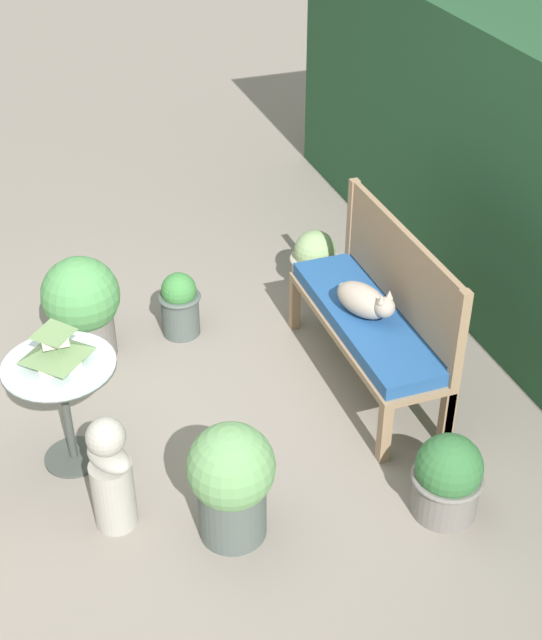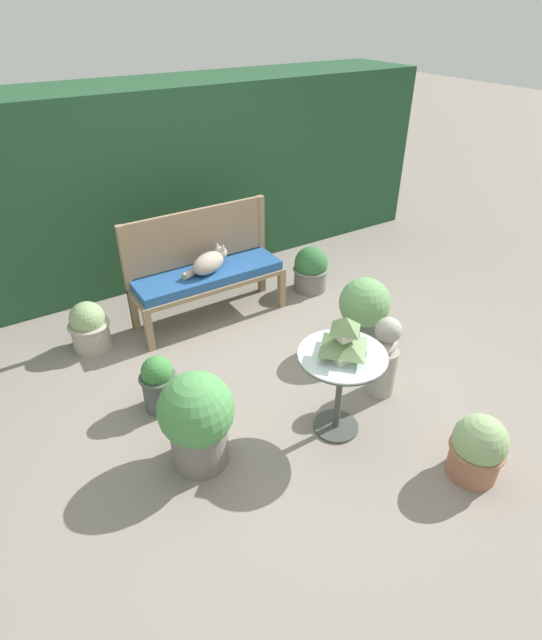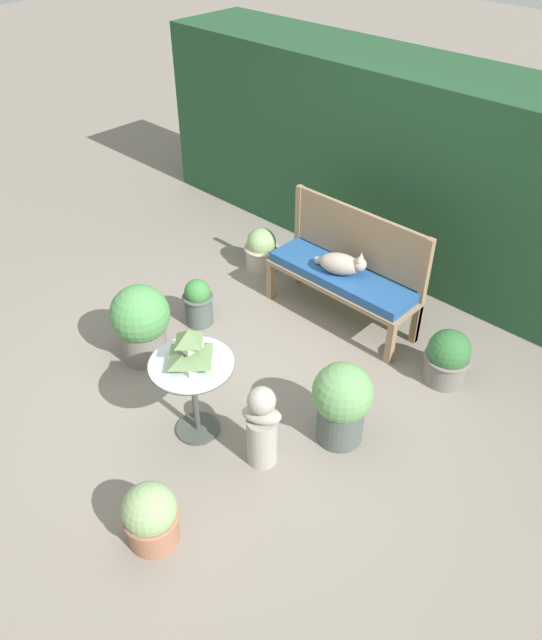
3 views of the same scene
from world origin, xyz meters
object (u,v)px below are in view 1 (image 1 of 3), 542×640
potted_plant_table_far (231,480)px  potted_plant_path_edge (448,478)px  garden_bench (366,325)px  cat (364,300)px  potted_plant_patio_mid (82,306)px  potted_plant_hedge_corner (180,304)px  potted_plant_bench_right (315,261)px  pagoda_birdhouse (55,345)px  patio_table (62,386)px  garden_bust (111,475)px

potted_plant_table_far → potted_plant_path_edge: 1.08m
garden_bench → cat: bearing=-80.7°
potted_plant_patio_mid → potted_plant_hedge_corner: bearing=92.5°
potted_plant_patio_mid → potted_plant_table_far: potted_plant_patio_mid is taller
cat → potted_plant_bench_right: bearing=150.0°
potted_plant_bench_right → potted_plant_hedge_corner: (0.22, -1.02, 0.01)m
pagoda_birdhouse → potted_plant_hedge_corner: size_ratio=0.65×
patio_table → potted_plant_table_far: (0.79, 0.66, -0.16)m
pagoda_birdhouse → potted_plant_bench_right: pagoda_birdhouse is taller
patio_table → potted_plant_path_edge: patio_table is taller
pagoda_birdhouse → potted_plant_patio_mid: pagoda_birdhouse is taller
potted_plant_hedge_corner → potted_plant_table_far: bearing=-6.6°
potted_plant_bench_right → potted_plant_path_edge: potted_plant_path_edge is taller
potted_plant_path_edge → pagoda_birdhouse: bearing=-120.6°
patio_table → cat: bearing=93.1°
cat → potted_plant_bench_right: (-1.09, 0.14, -0.38)m
pagoda_birdhouse → potted_plant_patio_mid: bearing=165.3°
potted_plant_patio_mid → potted_plant_bench_right: potted_plant_patio_mid is taller
potted_plant_bench_right → potted_plant_hedge_corner: potted_plant_hedge_corner is taller
potted_plant_patio_mid → pagoda_birdhouse: bearing=-14.7°
garden_bench → garden_bust: garden_bust is taller
pagoda_birdhouse → potted_plant_table_far: bearing=39.9°
potted_plant_patio_mid → garden_bust: bearing=-4.5°
potted_plant_hedge_corner → patio_table: bearing=-41.9°
garden_bust → potted_plant_patio_mid: 1.47m
garden_bench → cat: cat is taller
garden_bench → potted_plant_table_far: (0.89, -1.11, -0.06)m
patio_table → potted_plant_table_far: potted_plant_table_far is taller
potted_plant_patio_mid → cat: bearing=60.8°
garden_bust → potted_plant_bench_right: (-1.71, 1.76, -0.11)m
cat → potted_plant_hedge_corner: (-0.86, -0.88, -0.37)m
cat → potted_plant_path_edge: 1.17m
patio_table → potted_plant_table_far: size_ratio=1.00×
cat → pagoda_birdhouse: 1.75m
potted_plant_bench_right → potted_plant_patio_mid: bearing=-81.3°
potted_plant_patio_mid → potted_plant_path_edge: size_ratio=1.46×
garden_bust → potted_plant_path_edge: garden_bust is taller
patio_table → garden_bust: garden_bust is taller
patio_table → potted_plant_hedge_corner: (-0.96, 0.86, -0.28)m
garden_bust → potted_plant_hedge_corner: bearing=125.4°
potted_plant_table_far → cat: bearing=129.2°
garden_bust → potted_plant_path_edge: (0.48, 1.58, -0.10)m
potted_plant_patio_mid → potted_plant_table_far: 1.77m
cat → garden_bust: 1.75m
garden_bust → cat: bearing=82.7°
patio_table → potted_plant_path_edge: size_ratio=1.39×
garden_bench → potted_plant_hedge_corner: 1.26m
potted_plant_bench_right → potted_plant_hedge_corner: 1.05m
cat → potted_plant_patio_mid: bearing=-141.7°
garden_bench → pagoda_birdhouse: pagoda_birdhouse is taller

